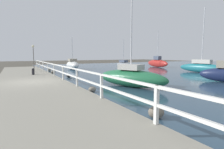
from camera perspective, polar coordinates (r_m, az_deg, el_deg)
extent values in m
plane|color=#4C473D|center=(13.23, -24.55, -3.69)|extent=(120.00, 120.00, 0.00)
cube|color=gray|center=(13.20, -24.59, -2.92)|extent=(4.44, 36.00, 0.36)
cube|color=white|center=(4.76, 14.30, -9.57)|extent=(0.10, 0.10, 1.04)
cube|color=white|center=(7.38, -3.42, -3.75)|extent=(0.10, 0.10, 1.04)
cube|color=white|center=(10.36, -11.37, -0.96)|extent=(0.10, 0.10, 1.04)
cube|color=white|center=(13.45, -15.70, 0.58)|extent=(0.10, 0.10, 1.04)
cube|color=white|center=(16.61, -18.41, 1.53)|extent=(0.10, 0.10, 1.04)
cube|color=white|center=(19.79, -20.25, 2.18)|extent=(0.10, 0.10, 1.04)
cube|color=white|center=(22.99, -21.58, 2.65)|extent=(0.10, 0.10, 1.04)
cube|color=white|center=(26.19, -22.58, 3.00)|extent=(0.10, 0.10, 1.04)
cube|color=white|center=(29.41, -23.37, 3.28)|extent=(0.10, 0.10, 1.04)
cube|color=white|center=(13.42, -15.76, 2.62)|extent=(0.09, 32.50, 0.08)
cube|color=white|center=(13.45, -15.70, 0.58)|extent=(0.09, 32.50, 0.08)
ellipsoid|color=gray|center=(25.59, -19.86, 1.48)|extent=(0.48, 0.44, 0.36)
ellipsoid|color=slate|center=(6.33, 14.22, -11.85)|extent=(0.57, 0.51, 0.42)
ellipsoid|color=gray|center=(10.36, -6.50, -4.83)|extent=(0.45, 0.41, 0.34)
ellipsoid|color=slate|center=(21.65, -18.66, 0.76)|extent=(0.53, 0.48, 0.40)
ellipsoid|color=#666056|center=(17.75, -13.98, -0.37)|extent=(0.43, 0.38, 0.32)
cylinder|color=black|center=(17.84, -24.35, 0.70)|extent=(0.23, 0.23, 0.48)
sphere|color=black|center=(17.82, -24.39, 1.59)|extent=(0.21, 0.21, 0.21)
cylinder|color=#514C47|center=(21.13, -24.21, 4.47)|extent=(0.07, 0.07, 2.67)
sphere|color=beige|center=(21.15, -24.39, 8.43)|extent=(0.26, 0.26, 0.26)
ellipsoid|color=#1E707A|center=(24.51, 27.17, 1.90)|extent=(1.50, 5.99, 1.14)
cube|color=beige|center=(24.47, 27.26, 3.80)|extent=(0.89, 2.33, 0.49)
cylinder|color=silver|center=(24.58, 27.64, 11.18)|extent=(0.09, 0.09, 6.82)
ellipsoid|color=#236B42|center=(12.06, 6.18, -1.21)|extent=(3.42, 5.48, 1.17)
cube|color=beige|center=(11.98, 6.22, 2.44)|extent=(1.55, 1.82, 0.36)
cylinder|color=silver|center=(12.06, 6.36, 13.68)|extent=(0.09, 0.09, 5.07)
ellipsoid|color=white|center=(27.98, -12.78, 3.02)|extent=(1.72, 4.44, 1.26)
cube|color=#9E937F|center=(27.94, -12.82, 4.68)|extent=(1.15, 1.54, 0.36)
cylinder|color=silver|center=(27.95, -12.91, 8.08)|extent=(0.09, 0.09, 3.68)
ellipsoid|color=gray|center=(30.64, 3.71, 3.15)|extent=(1.23, 4.34, 0.95)
cube|color=#4C566B|center=(30.61, 3.71, 4.38)|extent=(0.82, 1.87, 0.37)
cylinder|color=silver|center=(30.60, 3.74, 7.69)|extent=(0.09, 0.09, 3.90)
ellipsoid|color=red|center=(33.27, 14.56, 3.54)|extent=(1.90, 5.98, 1.34)
cube|color=#4C566B|center=(33.24, 14.61, 5.28)|extent=(0.93, 1.58, 0.67)
cylinder|color=silver|center=(33.28, 14.71, 9.15)|extent=(0.09, 0.09, 5.17)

